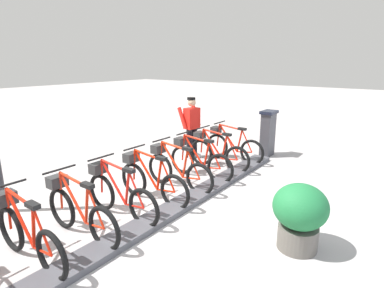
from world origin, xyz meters
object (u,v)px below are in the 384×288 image
at_px(payment_kiosk, 268,133).
at_px(bike_docked_3, 176,169).
at_px(bike_docked_2, 198,160).
at_px(bike_docked_6, 78,211).
at_px(bike_docked_5, 118,193).
at_px(bike_docked_0, 232,145).
at_px(planter_bush, 300,214).
at_px(bike_docked_4, 150,180).
at_px(bike_docked_1, 216,152).
at_px(bike_docked_7, 26,233).
at_px(worker_near_rack, 192,125).

xyz_separation_m(payment_kiosk, bike_docked_3, (0.57, 3.36, -0.24)).
bearing_deg(bike_docked_2, bike_docked_6, 90.00).
relative_size(bike_docked_5, bike_docked_6, 1.00).
height_order(bike_docked_0, planter_bush, bike_docked_0).
height_order(bike_docked_0, bike_docked_4, same).
bearing_deg(bike_docked_0, bike_docked_1, 90.00).
bearing_deg(bike_docked_4, bike_docked_3, -90.00).
distance_m(payment_kiosk, bike_docked_7, 6.50).
height_order(bike_docked_3, bike_docked_7, same).
bearing_deg(bike_docked_5, bike_docked_6, 90.00).
bearing_deg(bike_docked_2, bike_docked_0, -90.00).
xyz_separation_m(bike_docked_0, bike_docked_4, (0.00, 3.11, 0.00)).
distance_m(bike_docked_0, bike_docked_7, 5.45).
bearing_deg(planter_bush, bike_docked_0, -47.42).
distance_m(bike_docked_1, bike_docked_2, 0.78).
bearing_deg(bike_docked_6, bike_docked_3, -90.00).
height_order(payment_kiosk, bike_docked_0, payment_kiosk).
xyz_separation_m(bike_docked_4, planter_bush, (-2.78, -0.09, 0.11)).
bearing_deg(bike_docked_1, bike_docked_7, 90.00).
height_order(bike_docked_3, planter_bush, bike_docked_3).
bearing_deg(bike_docked_2, bike_docked_7, 90.00).
distance_m(bike_docked_0, bike_docked_6, 4.67).
bearing_deg(worker_near_rack, bike_docked_6, 103.70).
bearing_deg(bike_docked_6, bike_docked_4, -90.00).
height_order(worker_near_rack, planter_bush, worker_near_rack).
bearing_deg(worker_near_rack, bike_docked_0, -160.04).
xyz_separation_m(payment_kiosk, bike_docked_4, (0.57, 4.13, -0.24)).
relative_size(bike_docked_0, worker_near_rack, 1.04).
xyz_separation_m(bike_docked_3, bike_docked_7, (0.00, 3.11, 0.00)).
bearing_deg(bike_docked_0, bike_docked_6, 90.00).
height_order(bike_docked_0, bike_docked_3, same).
bearing_deg(bike_docked_4, bike_docked_6, 90.00).
distance_m(payment_kiosk, bike_docked_1, 1.90).
height_order(bike_docked_2, bike_docked_3, same).
xyz_separation_m(worker_near_rack, planter_bush, (-3.82, 2.64, -0.37)).
xyz_separation_m(bike_docked_1, bike_docked_2, (0.00, 0.78, 0.00)).
bearing_deg(bike_docked_2, worker_near_rack, -48.37).
xyz_separation_m(payment_kiosk, worker_near_rack, (1.62, 1.40, 0.24)).
bearing_deg(bike_docked_4, planter_bush, -178.08).
bearing_deg(bike_docked_7, payment_kiosk, -95.05).
relative_size(bike_docked_1, bike_docked_7, 1.00).
relative_size(bike_docked_0, bike_docked_2, 1.00).
height_order(bike_docked_0, bike_docked_2, same).
distance_m(bike_docked_1, bike_docked_7, 4.67).
xyz_separation_m(bike_docked_0, bike_docked_5, (0.00, 3.89, 0.00)).
bearing_deg(worker_near_rack, planter_bush, 145.36).
distance_m(worker_near_rack, planter_bush, 4.66).
relative_size(bike_docked_2, bike_docked_6, 1.00).
bearing_deg(bike_docked_4, bike_docked_0, -90.00).
height_order(bike_docked_0, bike_docked_5, same).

